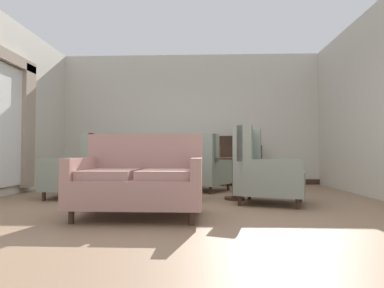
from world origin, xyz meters
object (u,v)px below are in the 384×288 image
(gramophone, at_px, (243,134))
(side_table, at_px, (234,174))
(coffee_table, at_px, (175,175))
(settee, at_px, (140,181))
(armchair_foreground_right, at_px, (82,171))
(armchair_beside_settee, at_px, (203,168))
(armchair_near_sideboard, at_px, (124,169))
(porcelain_vase, at_px, (171,159))
(armchair_near_window, at_px, (264,172))
(sideboard, at_px, (240,163))

(gramophone, bearing_deg, side_table, -100.88)
(coffee_table, height_order, gramophone, gramophone)
(settee, bearing_deg, armchair_foreground_right, 131.67)
(armchair_beside_settee, distance_m, armchair_near_sideboard, 1.52)
(porcelain_vase, relative_size, settee, 0.23)
(settee, xyz_separation_m, armchair_near_window, (1.62, 0.97, 0.04))
(porcelain_vase, height_order, side_table, porcelain_vase)
(porcelain_vase, height_order, settee, settee)
(porcelain_vase, distance_m, armchair_near_window, 1.41)
(armchair_near_window, bearing_deg, armchair_beside_settee, 53.13)
(porcelain_vase, xyz_separation_m, armchair_foreground_right, (-1.50, 0.30, -0.21))
(armchair_foreground_right, xyz_separation_m, gramophone, (2.90, 2.01, 0.74))
(coffee_table, bearing_deg, armchair_foreground_right, 170.84)
(coffee_table, distance_m, gramophone, 2.74)
(side_table, height_order, gramophone, gramophone)
(side_table, bearing_deg, settee, -133.00)
(coffee_table, height_order, sideboard, sideboard)
(sideboard, xyz_separation_m, gramophone, (0.05, -0.09, 0.65))
(armchair_near_window, xyz_separation_m, gramophone, (0.01, 2.48, 0.72))
(armchair_near_sideboard, bearing_deg, armchair_beside_settee, 145.78)
(coffee_table, xyz_separation_m, armchair_beside_settee, (0.43, 1.14, 0.06))
(coffee_table, bearing_deg, armchair_near_sideboard, 133.86)
(porcelain_vase, height_order, armchair_foreground_right, armchair_foreground_right)
(armchair_near_window, xyz_separation_m, sideboard, (-0.04, 2.57, 0.07))
(settee, height_order, sideboard, sideboard)
(armchair_near_sideboard, distance_m, sideboard, 2.67)
(armchair_near_sideboard, relative_size, gramophone, 2.24)
(porcelain_vase, relative_size, gramophone, 0.64)
(armchair_near_sideboard, bearing_deg, settee, 74.26)
(settee, bearing_deg, gramophone, 65.22)
(armchair_near_window, relative_size, side_table, 1.74)
(settee, relative_size, armchair_beside_settee, 1.28)
(armchair_beside_settee, distance_m, armchair_foreground_right, 2.18)
(sideboard, bearing_deg, coffee_table, -118.68)
(armchair_near_sideboard, bearing_deg, coffee_table, 99.41)
(porcelain_vase, xyz_separation_m, sideboard, (1.34, 2.40, -0.12))
(armchair_beside_settee, bearing_deg, armchair_foreground_right, 55.70)
(side_table, bearing_deg, armchair_near_sideboard, 153.28)
(armchair_beside_settee, bearing_deg, gramophone, -97.07)
(side_table, bearing_deg, porcelain_vase, -170.08)
(armchair_near_sideboard, height_order, sideboard, sideboard)
(coffee_table, distance_m, armchair_near_sideboard, 1.57)
(coffee_table, relative_size, armchair_near_window, 0.68)
(side_table, xyz_separation_m, gramophone, (0.41, 2.14, 0.77))
(armchair_near_sideboard, distance_m, armchair_foreground_right, 1.00)
(armchair_near_sideboard, height_order, side_table, armchair_near_sideboard)
(coffee_table, height_order, porcelain_vase, porcelain_vase)
(armchair_beside_settee, distance_m, side_table, 1.13)
(armchair_foreground_right, relative_size, sideboard, 0.90)
(coffee_table, xyz_separation_m, armchair_near_window, (1.32, -0.22, 0.05))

